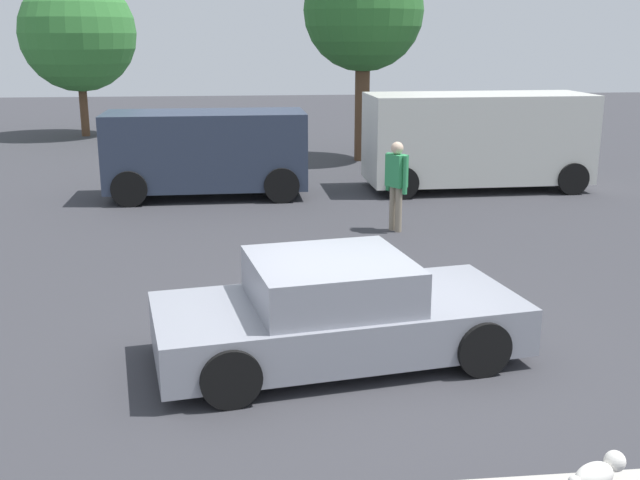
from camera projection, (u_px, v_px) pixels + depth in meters
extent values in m
plane|color=#38383D|center=(350.00, 359.00, 8.95)|extent=(80.00, 80.00, 0.00)
cube|color=gray|center=(338.00, 323.00, 8.87)|extent=(4.45, 2.48, 0.55)
cube|color=gray|center=(330.00, 280.00, 8.70)|extent=(2.02, 1.94, 0.51)
cube|color=slate|center=(399.00, 274.00, 8.92)|extent=(0.31, 1.54, 0.43)
cube|color=slate|center=(258.00, 287.00, 8.49)|extent=(0.31, 1.54, 0.43)
cylinder|color=black|center=(421.00, 298.00, 10.06)|extent=(0.67, 0.32, 0.64)
cylinder|color=black|center=(482.00, 348.00, 8.46)|extent=(0.67, 0.32, 0.64)
cylinder|color=black|center=(208.00, 318.00, 9.34)|extent=(0.67, 0.32, 0.64)
cylinder|color=black|center=(230.00, 377.00, 7.73)|extent=(0.67, 0.32, 0.64)
ellipsoid|color=white|center=(594.00, 477.00, 6.09)|extent=(0.45, 0.37, 0.22)
sphere|color=white|center=(615.00, 461.00, 6.20)|extent=(0.18, 0.18, 0.18)
sphere|color=white|center=(620.00, 460.00, 6.23)|extent=(0.08, 0.08, 0.08)
cube|color=silver|center=(477.00, 137.00, 18.47)|extent=(5.36, 2.12, 2.09)
cube|color=slate|center=(581.00, 117.00, 18.67)|extent=(0.09, 1.71, 0.84)
cylinder|color=black|center=(539.00, 165.00, 19.87)|extent=(0.77, 0.27, 0.76)
cylinder|color=black|center=(572.00, 179.00, 18.04)|extent=(0.77, 0.27, 0.76)
cylinder|color=black|center=(385.00, 169.00, 19.36)|extent=(0.77, 0.27, 0.76)
cylinder|color=black|center=(402.00, 183.00, 17.53)|extent=(0.77, 0.27, 0.76)
cube|color=#2D384C|center=(206.00, 150.00, 17.62)|extent=(4.58, 1.93, 1.73)
cube|color=slate|center=(106.00, 135.00, 17.26)|extent=(0.07, 1.59, 0.69)
cylinder|color=black|center=(129.00, 189.00, 16.76)|extent=(0.80, 0.26, 0.80)
cylinder|color=black|center=(138.00, 174.00, 18.46)|extent=(0.80, 0.26, 0.80)
cylinder|color=black|center=(282.00, 185.00, 17.15)|extent=(0.80, 0.26, 0.80)
cylinder|color=black|center=(276.00, 172.00, 18.85)|extent=(0.80, 0.26, 0.80)
cylinder|color=gray|center=(393.00, 208.00, 14.73)|extent=(0.13, 0.13, 0.87)
cylinder|color=gray|center=(399.00, 210.00, 14.59)|extent=(0.13, 0.13, 0.87)
cube|color=#339959|center=(397.00, 170.00, 14.46)|extent=(0.41, 0.47, 0.62)
cylinder|color=#339959|center=(388.00, 172.00, 14.67)|extent=(0.09, 0.09, 0.73)
cylinder|color=#339959|center=(405.00, 175.00, 14.29)|extent=(0.09, 0.09, 0.73)
sphere|color=beige|center=(397.00, 148.00, 14.35)|extent=(0.24, 0.24, 0.24)
cylinder|color=brown|center=(84.00, 107.00, 28.25)|extent=(0.30, 0.30, 2.15)
sphere|color=#387F38|center=(78.00, 33.00, 27.56)|extent=(4.18, 4.18, 4.18)
cylinder|color=brown|center=(362.00, 109.00, 22.68)|extent=(0.43, 0.43, 3.05)
sphere|color=#2D6B2D|center=(363.00, 10.00, 21.94)|extent=(3.48, 3.48, 3.48)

